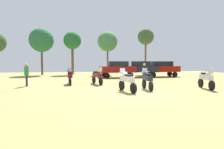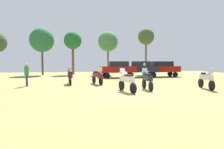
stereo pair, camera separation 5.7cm
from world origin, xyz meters
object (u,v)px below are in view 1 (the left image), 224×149
(tree_1, at_px, (146,37))
(person_2, at_px, (144,72))
(person_1, at_px, (26,73))
(tree_2, at_px, (41,40))
(car_2, at_px, (140,68))
(tree_6, at_px, (108,42))
(car_3, at_px, (162,68))
(motorcycle_8, at_px, (97,76))
(motorcycle_1, at_px, (127,80))
(car_1, at_px, (118,68))
(tree_3, at_px, (72,41))
(motorcycle_3, at_px, (147,79))
(motorcycle_2, at_px, (206,79))
(motorcycle_7, at_px, (70,76))

(tree_1, bearing_deg, person_2, -109.49)
(person_1, height_order, tree_2, tree_2)
(car_2, distance_m, person_2, 7.98)
(person_1, relative_size, tree_6, 0.28)
(car_3, relative_size, tree_6, 0.67)
(car_3, bearing_deg, motorcycle_8, 127.16)
(motorcycle_8, distance_m, car_2, 9.39)
(person_2, height_order, tree_6, tree_6)
(car_2, bearing_deg, tree_6, 42.55)
(motorcycle_1, distance_m, car_2, 12.53)
(motorcycle_1, height_order, tree_2, tree_2)
(car_1, distance_m, tree_1, 9.74)
(person_2, distance_m, tree_3, 16.33)
(motorcycle_3, xyz_separation_m, tree_3, (-5.76, 17.59, 4.39))
(motorcycle_2, height_order, tree_2, tree_2)
(car_1, bearing_deg, tree_2, 53.12)
(motorcycle_1, bearing_deg, tree_6, 71.84)
(motorcycle_7, xyz_separation_m, car_2, (8.46, 6.88, 0.46))
(motorcycle_8, height_order, tree_6, tree_6)
(motorcycle_8, height_order, car_1, car_1)
(person_1, bearing_deg, tree_1, -66.60)
(tree_3, bearing_deg, motorcycle_8, -79.26)
(person_1, bearing_deg, tree_6, -52.06)
(tree_6, bearing_deg, car_1, -85.99)
(motorcycle_3, bearing_deg, car_1, 91.85)
(motorcycle_2, height_order, motorcycle_8, motorcycle_2)
(car_2, relative_size, tree_6, 0.70)
(car_2, xyz_separation_m, person_1, (-11.76, -7.61, -0.11))
(car_2, bearing_deg, car_1, 108.30)
(car_2, bearing_deg, person_2, 174.65)
(tree_3, bearing_deg, person_1, -101.95)
(motorcycle_2, relative_size, motorcycle_8, 1.04)
(motorcycle_2, bearing_deg, car_2, -74.55)
(motorcycle_8, bearing_deg, car_1, -131.77)
(car_1, distance_m, person_2, 7.31)
(person_1, bearing_deg, motorcycle_7, -97.06)
(motorcycle_1, relative_size, car_1, 0.50)
(car_3, xyz_separation_m, person_2, (-5.02, -7.73, -0.11))
(motorcycle_7, relative_size, tree_6, 0.33)
(motorcycle_2, distance_m, tree_3, 20.98)
(motorcycle_8, distance_m, tree_2, 15.70)
(motorcycle_3, height_order, motorcycle_7, motorcycle_3)
(motorcycle_3, distance_m, person_1, 9.39)
(motorcycle_2, distance_m, tree_2, 23.10)
(person_2, distance_m, tree_2, 18.24)
(person_1, relative_size, tree_2, 0.26)
(motorcycle_1, relative_size, tree_6, 0.34)
(motorcycle_2, distance_m, car_1, 11.64)
(motorcycle_7, bearing_deg, car_1, 43.60)
(motorcycle_7, bearing_deg, tree_6, 61.57)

